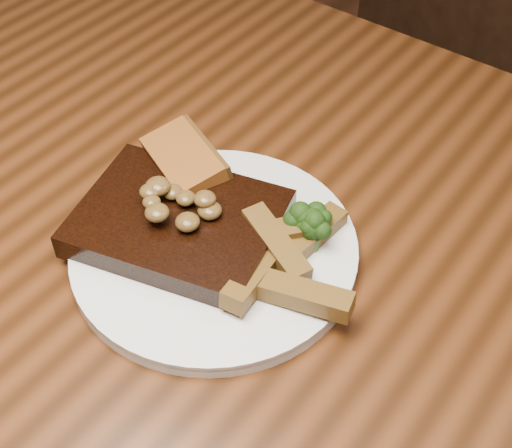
# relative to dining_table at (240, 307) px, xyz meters

# --- Properties ---
(dining_table) EXTENTS (1.60, 0.90, 0.75)m
(dining_table) POSITION_rel_dining_table_xyz_m (0.00, 0.00, 0.00)
(dining_table) COLOR #46210E
(dining_table) RESTS_ON ground
(chair_far) EXTENTS (0.53, 0.53, 0.91)m
(chair_far) POSITION_rel_dining_table_xyz_m (0.00, 0.71, -0.16)
(chair_far) COLOR black
(chair_far) RESTS_ON ground
(plate) EXTENTS (0.33, 0.33, 0.01)m
(plate) POSITION_rel_dining_table_xyz_m (-0.02, -0.02, 0.10)
(plate) COLOR silver
(plate) RESTS_ON dining_table
(steak) EXTENTS (0.22, 0.19, 0.03)m
(steak) POSITION_rel_dining_table_xyz_m (-0.05, -0.03, 0.12)
(steak) COLOR black
(steak) RESTS_ON plate
(steak_bone) EXTENTS (0.14, 0.05, 0.02)m
(steak_bone) POSITION_rel_dining_table_xyz_m (-0.05, -0.09, 0.11)
(steak_bone) COLOR #BEB693
(steak_bone) RESTS_ON plate
(mushroom_pile) EXTENTS (0.07, 0.07, 0.03)m
(mushroom_pile) POSITION_rel_dining_table_xyz_m (-0.05, -0.02, 0.15)
(mushroom_pile) COLOR brown
(mushroom_pile) RESTS_ON steak
(garlic_bread) EXTENTS (0.11, 0.09, 0.02)m
(garlic_bread) POSITION_rel_dining_table_xyz_m (-0.10, 0.04, 0.12)
(garlic_bread) COLOR brown
(garlic_bread) RESTS_ON plate
(potato_wedges) EXTENTS (0.12, 0.12, 0.02)m
(potato_wedges) POSITION_rel_dining_table_xyz_m (0.06, -0.00, 0.12)
(potato_wedges) COLOR brown
(potato_wedges) RESTS_ON plate
(broccoli_cluster) EXTENTS (0.06, 0.06, 0.04)m
(broccoli_cluster) POSITION_rel_dining_table_xyz_m (0.06, 0.05, 0.12)
(broccoli_cluster) COLOR #1C370C
(broccoli_cluster) RESTS_ON plate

